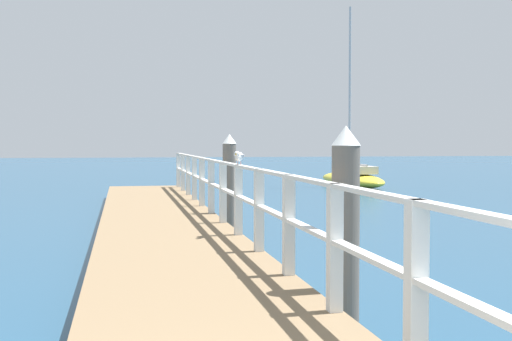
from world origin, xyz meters
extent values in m
cube|color=#846B4C|center=(0.00, 10.66, 0.19)|extent=(2.29, 21.33, 0.38)
cube|color=silver|center=(1.07, 2.44, 0.94)|extent=(0.12, 0.12, 1.12)
cube|color=silver|center=(1.07, 4.09, 0.94)|extent=(0.12, 0.12, 1.12)
cube|color=silver|center=(1.07, 5.73, 0.94)|extent=(0.12, 0.12, 1.12)
cube|color=silver|center=(1.07, 7.38, 0.94)|extent=(0.12, 0.12, 1.12)
cube|color=silver|center=(1.07, 9.02, 0.94)|extent=(0.12, 0.12, 1.12)
cube|color=silver|center=(1.07, 10.66, 0.94)|extent=(0.12, 0.12, 1.12)
cube|color=silver|center=(1.07, 12.31, 0.94)|extent=(0.12, 0.12, 1.12)
cube|color=silver|center=(1.07, 13.95, 0.94)|extent=(0.12, 0.12, 1.12)
cube|color=silver|center=(1.07, 15.60, 0.94)|extent=(0.12, 0.12, 1.12)
cube|color=silver|center=(1.07, 17.24, 0.94)|extent=(0.12, 0.12, 1.12)
cube|color=silver|center=(1.07, 18.89, 0.94)|extent=(0.12, 0.12, 1.12)
cube|color=silver|center=(1.07, 20.53, 0.94)|extent=(0.12, 0.12, 1.12)
cube|color=silver|center=(1.07, 10.66, 1.48)|extent=(0.10, 19.73, 0.04)
cube|color=silver|center=(1.07, 10.66, 1.00)|extent=(0.10, 19.73, 0.04)
cylinder|color=#6B6056|center=(1.45, 4.92, 0.91)|extent=(0.28, 0.28, 1.82)
cone|color=white|center=(1.45, 4.92, 1.92)|extent=(0.29, 0.29, 0.20)
cylinder|color=#6B6056|center=(1.45, 12.31, 0.91)|extent=(0.28, 0.28, 1.82)
cone|color=white|center=(1.45, 12.31, 1.92)|extent=(0.29, 0.29, 0.20)
ellipsoid|color=white|center=(1.07, 8.94, 1.63)|extent=(0.22, 0.31, 0.15)
sphere|color=white|center=(1.00, 8.78, 1.67)|extent=(0.09, 0.09, 0.09)
cone|color=gold|center=(0.98, 8.72, 1.67)|extent=(0.04, 0.06, 0.02)
cone|color=#939399|center=(1.13, 9.10, 1.64)|extent=(0.09, 0.10, 0.07)
ellipsoid|color=#939399|center=(1.07, 8.94, 1.65)|extent=(0.24, 0.27, 0.04)
cylinder|color=tan|center=(1.09, 8.94, 1.53)|extent=(0.01, 0.01, 0.05)
cylinder|color=tan|center=(1.05, 8.96, 1.53)|extent=(0.01, 0.01, 0.05)
ellipsoid|color=gold|center=(8.52, 24.84, 0.30)|extent=(1.76, 5.71, 0.60)
cylinder|color=#B2B2B7|center=(8.52, 25.12, 4.00)|extent=(0.10, 0.10, 6.81)
cylinder|color=#B2B2B7|center=(8.54, 24.13, 0.95)|extent=(0.12, 1.99, 0.08)
cube|color=beige|center=(8.53, 24.16, 0.75)|extent=(0.96, 2.06, 0.30)
camera|label=1|loc=(-0.74, -1.46, 1.86)|focal=47.27mm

